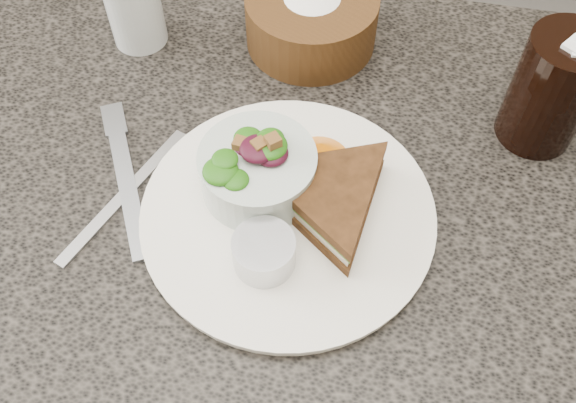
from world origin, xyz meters
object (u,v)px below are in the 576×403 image
(water_glass, at_px, (134,6))
(dining_table, at_px, (285,336))
(salad_bowl, at_px, (258,166))
(sandwich, at_px, (329,197))
(dressing_ramekin, at_px, (264,252))
(dinner_plate, at_px, (288,215))
(bread_basket, at_px, (312,12))
(cola_glass, at_px, (554,86))

(water_glass, bearing_deg, dining_table, -42.33)
(salad_bowl, distance_m, water_glass, 0.28)
(salad_bowl, bearing_deg, sandwich, -11.08)
(salad_bowl, distance_m, dressing_ramekin, 0.09)
(dinner_plate, distance_m, sandwich, 0.05)
(sandwich, height_order, bread_basket, bread_basket)
(dining_table, xyz_separation_m, dressing_ramekin, (-0.00, -0.08, 0.41))
(salad_bowl, xyz_separation_m, dressing_ramekin, (0.02, -0.08, -0.02))
(salad_bowl, height_order, cola_glass, cola_glass)
(dining_table, xyz_separation_m, dinner_plate, (0.01, -0.02, 0.38))
(salad_bowl, height_order, water_glass, water_glass)
(dining_table, relative_size, cola_glass, 7.05)
(dinner_plate, bearing_deg, dressing_ramekin, -100.22)
(salad_bowl, xyz_separation_m, cola_glass, (0.28, 0.14, 0.02))
(dinner_plate, relative_size, cola_glass, 2.04)
(cola_glass, bearing_deg, dinner_plate, -145.99)
(dining_table, bearing_deg, dinner_plate, -68.00)
(dinner_plate, height_order, water_glass, water_glass)
(bread_basket, distance_m, cola_glass, 0.28)
(dressing_ramekin, bearing_deg, water_glass, 127.67)
(dressing_ramekin, xyz_separation_m, water_glass, (-0.22, 0.28, 0.02))
(dining_table, distance_m, salad_bowl, 0.42)
(bread_basket, relative_size, water_glass, 1.59)
(bread_basket, bearing_deg, dinner_plate, -84.90)
(dining_table, xyz_separation_m, salad_bowl, (-0.03, 0.00, 0.42))
(dining_table, bearing_deg, salad_bowl, 175.07)
(dining_table, relative_size, water_glass, 10.16)
(dressing_ramekin, relative_size, water_glass, 0.60)
(dining_table, relative_size, salad_bowl, 8.58)
(sandwich, distance_m, water_glass, 0.34)
(sandwich, relative_size, bread_basket, 1.00)
(salad_bowl, distance_m, cola_glass, 0.31)
(water_glass, bearing_deg, dressing_ramekin, -52.33)
(dinner_plate, xyz_separation_m, salad_bowl, (-0.04, 0.02, 0.04))
(sandwich, xyz_separation_m, cola_glass, (0.20, 0.15, 0.04))
(dinner_plate, height_order, sandwich, sandwich)
(dining_table, relative_size, sandwich, 6.34)
(dressing_ramekin, distance_m, bread_basket, 0.32)
(dinner_plate, distance_m, salad_bowl, 0.06)
(dining_table, relative_size, dinner_plate, 3.45)
(dinner_plate, xyz_separation_m, dressing_ramekin, (-0.01, -0.06, 0.02))
(bread_basket, bearing_deg, sandwich, -76.06)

